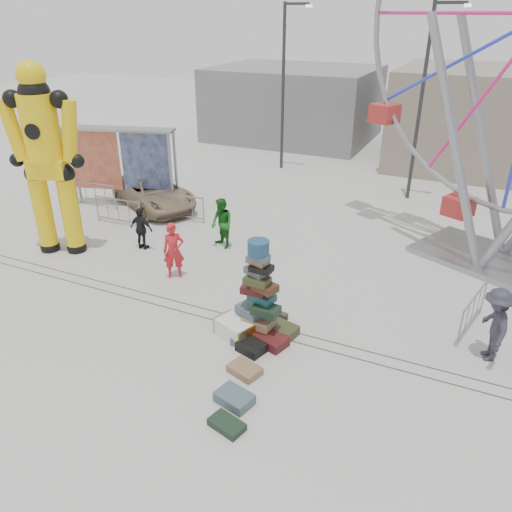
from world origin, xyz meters
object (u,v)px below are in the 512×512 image
at_px(barricade_dummy_c, 181,207).
at_px(barricade_wheel_front, 473,312).
at_px(pedestrian_red, 174,251).
at_px(parked_suv, 153,192).
at_px(lamp_post_left, 285,80).
at_px(pedestrian_black, 141,229).
at_px(crash_test_dummy, 46,155).
at_px(barricade_dummy_a, 95,194).
at_px(pedestrian_grey, 494,325).
at_px(steamer_trunk, 234,329).
at_px(lamp_post_right, 424,95).
at_px(pedestrian_green, 222,223).
at_px(suitcase_tower, 259,309).
at_px(barricade_dummy_b, 118,211).
at_px(banner_scaffold, 119,149).

height_order(barricade_dummy_c, barricade_wheel_front, same).
bearing_deg(barricade_wheel_front, pedestrian_red, 108.55).
height_order(barricade_dummy_c, parked_suv, parked_suv).
bearing_deg(lamp_post_left, pedestrian_black, -93.63).
distance_m(crash_test_dummy, barricade_dummy_c, 5.56).
bearing_deg(lamp_post_left, barricade_dummy_a, -120.16).
distance_m(barricade_dummy_c, pedestrian_red, 4.80).
height_order(crash_test_dummy, pedestrian_grey, crash_test_dummy).
bearing_deg(steamer_trunk, pedestrian_black, 169.40).
bearing_deg(barricade_dummy_c, pedestrian_black, -89.68).
distance_m(lamp_post_right, lamp_post_left, 7.28).
relative_size(barricade_dummy_c, pedestrian_black, 1.31).
xyz_separation_m(pedestrian_green, pedestrian_black, (-2.49, -1.33, -0.14)).
distance_m(lamp_post_right, pedestrian_red, 12.58).
bearing_deg(suitcase_tower, crash_test_dummy, 177.93).
distance_m(lamp_post_left, suitcase_tower, 15.79).
bearing_deg(barricade_dummy_b, pedestrian_red, -34.95).
relative_size(steamer_trunk, pedestrian_green, 0.56).
xyz_separation_m(suitcase_tower, barricade_dummy_b, (-8.11, 4.44, -0.21)).
bearing_deg(pedestrian_grey, pedestrian_black, -113.53).
distance_m(crash_test_dummy, pedestrian_grey, 14.10).
xyz_separation_m(lamp_post_right, pedestrian_red, (-5.55, -10.71, -3.57)).
relative_size(banner_scaffold, steamer_trunk, 4.66).
height_order(banner_scaffold, pedestrian_green, banner_scaffold).
bearing_deg(barricade_dummy_a, pedestrian_black, -33.80).
bearing_deg(banner_scaffold, barricade_dummy_b, -75.17).
bearing_deg(steamer_trunk, barricade_dummy_c, 153.49).
bearing_deg(pedestrian_black, lamp_post_left, -93.82).
bearing_deg(lamp_post_left, parked_suv, -110.35).
relative_size(steamer_trunk, barricade_wheel_front, 0.51).
bearing_deg(parked_suv, crash_test_dummy, -154.55).
relative_size(barricade_wheel_front, pedestrian_green, 1.11).
bearing_deg(lamp_post_right, steamer_trunk, -100.28).
relative_size(barricade_dummy_b, pedestrian_red, 1.10).
bearing_deg(pedestrian_red, lamp_post_right, 27.20).
height_order(barricade_dummy_b, pedestrian_green, pedestrian_green).
height_order(lamp_post_left, pedestrian_red, lamp_post_left).
bearing_deg(banner_scaffold, lamp_post_right, 14.76).
xyz_separation_m(suitcase_tower, pedestrian_grey, (5.49, 1.45, 0.20)).
bearing_deg(lamp_post_left, banner_scaffold, -114.98).
bearing_deg(crash_test_dummy, pedestrian_green, 6.91).
relative_size(lamp_post_right, barricade_dummy_c, 4.00).
distance_m(crash_test_dummy, parked_suv, 5.75).
relative_size(barricade_dummy_a, barricade_wheel_front, 1.00).
bearing_deg(pedestrian_black, barricade_wheel_front, 177.38).
xyz_separation_m(barricade_wheel_front, pedestrian_green, (-8.43, 1.79, 0.35)).
xyz_separation_m(crash_test_dummy, barricade_dummy_c, (2.25, 4.18, -2.90)).
relative_size(barricade_dummy_c, pedestrian_grey, 1.05).
relative_size(barricade_dummy_b, pedestrian_grey, 1.05).
height_order(suitcase_tower, pedestrian_green, suitcase_tower).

